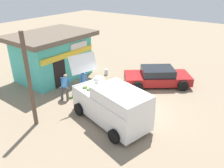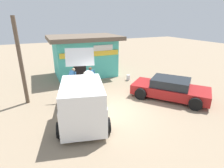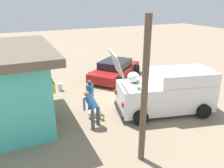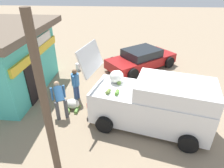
{
  "view_description": "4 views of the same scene",
  "coord_description": "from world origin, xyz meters",
  "px_view_note": "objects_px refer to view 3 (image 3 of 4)",
  "views": [
    {
      "loc": [
        -9.43,
        -5.98,
        6.58
      ],
      "look_at": [
        -0.17,
        0.75,
        1.19
      ],
      "focal_mm": 36.25,
      "sensor_mm": 36.0,
      "label": 1
    },
    {
      "loc": [
        -3.6,
        -7.69,
        4.46
      ],
      "look_at": [
        0.63,
        1.45,
        0.75
      ],
      "focal_mm": 28.69,
      "sensor_mm": 36.0,
      "label": 2
    },
    {
      "loc": [
        -9.16,
        6.06,
        4.93
      ],
      "look_at": [
        0.16,
        1.6,
        1.03
      ],
      "focal_mm": 36.09,
      "sensor_mm": 36.0,
      "label": 3
    },
    {
      "loc": [
        -7.65,
        0.76,
        5.1
      ],
      "look_at": [
        0.03,
        1.29,
        0.76
      ],
      "focal_mm": 31.26,
      "sensor_mm": 36.0,
      "label": 4
    }
  ],
  "objects_px": {
    "delivery_van": "(168,91)",
    "parked_sedan": "(115,70)",
    "vendor_standing": "(90,94)",
    "storefront_bar": "(3,85)",
    "unloaded_banana_pile": "(94,114)",
    "paint_bucket": "(60,87)",
    "customer_bending": "(92,106)"
  },
  "relations": [
    {
      "from": "parked_sedan",
      "to": "vendor_standing",
      "type": "bearing_deg",
      "value": 140.39
    },
    {
      "from": "delivery_van",
      "to": "paint_bucket",
      "type": "bearing_deg",
      "value": 39.87
    },
    {
      "from": "storefront_bar",
      "to": "paint_bucket",
      "type": "distance_m",
      "value": 4.05
    },
    {
      "from": "delivery_van",
      "to": "parked_sedan",
      "type": "distance_m",
      "value": 5.3
    },
    {
      "from": "storefront_bar",
      "to": "vendor_standing",
      "type": "bearing_deg",
      "value": -101.0
    },
    {
      "from": "parked_sedan",
      "to": "paint_bucket",
      "type": "relative_size",
      "value": 10.73
    },
    {
      "from": "delivery_van",
      "to": "parked_sedan",
      "type": "xyz_separation_m",
      "value": [
        5.28,
        0.07,
        -0.41
      ]
    },
    {
      "from": "parked_sedan",
      "to": "unloaded_banana_pile",
      "type": "height_order",
      "value": "parked_sedan"
    },
    {
      "from": "unloaded_banana_pile",
      "to": "vendor_standing",
      "type": "bearing_deg",
      "value": -4.27
    },
    {
      "from": "delivery_van",
      "to": "parked_sedan",
      "type": "bearing_deg",
      "value": 0.8
    },
    {
      "from": "customer_bending",
      "to": "paint_bucket",
      "type": "xyz_separation_m",
      "value": [
        4.41,
        0.31,
        -0.68
      ]
    },
    {
      "from": "parked_sedan",
      "to": "vendor_standing",
      "type": "xyz_separation_m",
      "value": [
        -3.82,
        3.16,
        0.32
      ]
    },
    {
      "from": "delivery_van",
      "to": "paint_bucket",
      "type": "xyz_separation_m",
      "value": [
        4.68,
        3.9,
        -0.78
      ]
    },
    {
      "from": "delivery_van",
      "to": "paint_bucket",
      "type": "relative_size",
      "value": 11.63
    },
    {
      "from": "delivery_van",
      "to": "paint_bucket",
      "type": "height_order",
      "value": "delivery_van"
    },
    {
      "from": "vendor_standing",
      "to": "paint_bucket",
      "type": "bearing_deg",
      "value": 11.78
    },
    {
      "from": "delivery_van",
      "to": "unloaded_banana_pile",
      "type": "xyz_separation_m",
      "value": [
        0.84,
        3.28,
        -0.81
      ]
    },
    {
      "from": "customer_bending",
      "to": "delivery_van",
      "type": "bearing_deg",
      "value": -94.2
    },
    {
      "from": "delivery_van",
      "to": "vendor_standing",
      "type": "xyz_separation_m",
      "value": [
        1.46,
        3.23,
        -0.09
      ]
    },
    {
      "from": "parked_sedan",
      "to": "unloaded_banana_pile",
      "type": "relative_size",
      "value": 4.47
    },
    {
      "from": "customer_bending",
      "to": "unloaded_banana_pile",
      "type": "distance_m",
      "value": 0.97
    },
    {
      "from": "unloaded_banana_pile",
      "to": "paint_bucket",
      "type": "relative_size",
      "value": 2.4
    },
    {
      "from": "storefront_bar",
      "to": "customer_bending",
      "type": "bearing_deg",
      "value": -121.03
    },
    {
      "from": "storefront_bar",
      "to": "delivery_van",
      "type": "relative_size",
      "value": 1.14
    },
    {
      "from": "vendor_standing",
      "to": "parked_sedan",
      "type": "bearing_deg",
      "value": -39.61
    },
    {
      "from": "vendor_standing",
      "to": "unloaded_banana_pile",
      "type": "relative_size",
      "value": 1.54
    },
    {
      "from": "storefront_bar",
      "to": "unloaded_banana_pile",
      "type": "xyz_separation_m",
      "value": [
        -1.3,
        -3.43,
        -1.48
      ]
    },
    {
      "from": "storefront_bar",
      "to": "parked_sedan",
      "type": "distance_m",
      "value": 7.43
    },
    {
      "from": "vendor_standing",
      "to": "delivery_van",
      "type": "bearing_deg",
      "value": -114.35
    },
    {
      "from": "vendor_standing",
      "to": "customer_bending",
      "type": "distance_m",
      "value": 1.25
    },
    {
      "from": "delivery_van",
      "to": "vendor_standing",
      "type": "height_order",
      "value": "delivery_van"
    },
    {
      "from": "customer_bending",
      "to": "paint_bucket",
      "type": "height_order",
      "value": "customer_bending"
    }
  ]
}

